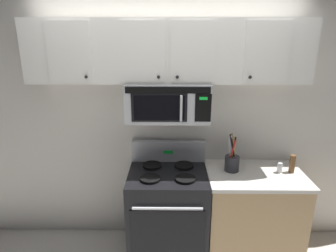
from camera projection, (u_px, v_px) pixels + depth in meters
back_wall at (168, 117)px, 2.97m from camera, size 5.20×0.10×2.70m
stove_range at (168, 211)px, 2.89m from camera, size 0.76×0.69×1.12m
over_range_microwave at (168, 101)px, 2.66m from camera, size 0.76×0.43×0.35m
upper_cabinets at (168, 51)px, 2.56m from camera, size 2.50×0.36×0.55m
counter_segment at (251, 213)px, 2.89m from camera, size 0.93×0.65×0.90m
utensil_crock_charcoal at (232, 161)px, 2.77m from camera, size 0.14×0.14×0.38m
salt_shaker at (280, 168)px, 2.75m from camera, size 0.05×0.05×0.10m
pepper_mill at (292, 164)px, 2.74m from camera, size 0.05×0.05×0.18m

